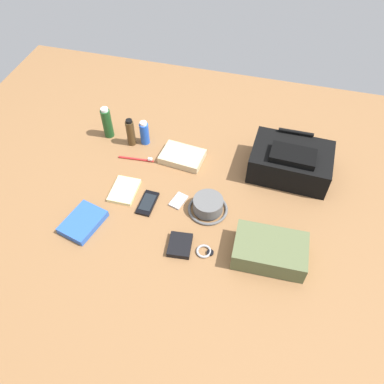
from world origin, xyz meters
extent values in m
cube|color=brown|center=(0.00, 0.00, -0.01)|extent=(2.64, 2.02, 0.02)
cube|color=black|center=(0.40, 0.27, 0.07)|extent=(0.37, 0.27, 0.14)
cube|color=black|center=(0.40, 0.22, 0.15)|extent=(0.20, 0.12, 0.03)
cylinder|color=black|center=(0.40, 0.38, 0.15)|extent=(0.16, 0.02, 0.02)
cube|color=#56603D|center=(0.37, -0.21, 0.04)|extent=(0.28, 0.19, 0.09)
cube|color=#454D30|center=(0.37, -0.11, 0.01)|extent=(0.27, 0.07, 0.01)
cylinder|color=#595959|center=(0.08, -0.05, 0.04)|extent=(0.13, 0.13, 0.06)
torus|color=#595959|center=(0.08, -0.05, 0.01)|extent=(0.17, 0.17, 0.01)
cylinder|color=#19471E|center=(-0.51, 0.29, 0.08)|extent=(0.05, 0.05, 0.16)
cylinder|color=silver|center=(-0.51, 0.29, 0.16)|extent=(0.04, 0.04, 0.01)
cylinder|color=#473319|center=(-0.38, 0.27, 0.07)|extent=(0.04, 0.04, 0.14)
cylinder|color=black|center=(-0.38, 0.27, 0.14)|extent=(0.03, 0.03, 0.01)
cylinder|color=blue|center=(-0.32, 0.29, 0.06)|extent=(0.04, 0.04, 0.11)
cylinder|color=silver|center=(-0.32, 0.29, 0.12)|extent=(0.03, 0.03, 0.01)
cube|color=blue|center=(-0.40, -0.25, 0.01)|extent=(0.17, 0.21, 0.03)
cube|color=white|center=(-0.40, -0.25, 0.01)|extent=(0.16, 0.20, 0.02)
cube|color=black|center=(-0.18, -0.08, 0.01)|extent=(0.07, 0.13, 0.01)
cube|color=black|center=(-0.18, -0.08, 0.01)|extent=(0.06, 0.09, 0.00)
cube|color=#B7B7BC|center=(-0.05, -0.04, 0.01)|extent=(0.07, 0.10, 0.01)
cylinder|color=silver|center=(-0.05, -0.05, 0.01)|extent=(0.03, 0.03, 0.00)
torus|color=#99999E|center=(0.12, -0.26, 0.01)|extent=(0.06, 0.06, 0.01)
cylinder|color=black|center=(0.14, -0.26, 0.01)|extent=(0.03, 0.03, 0.01)
cylinder|color=red|center=(-0.32, 0.16, 0.01)|extent=(0.17, 0.02, 0.01)
cube|color=white|center=(-0.25, 0.17, 0.02)|extent=(0.02, 0.01, 0.01)
cube|color=black|center=(0.02, -0.26, 0.01)|extent=(0.10, 0.12, 0.02)
cube|color=beige|center=(-0.30, -0.04, 0.01)|extent=(0.11, 0.15, 0.02)
cube|color=#C6B289|center=(-0.11, 0.22, 0.02)|extent=(0.21, 0.16, 0.04)
camera|label=1|loc=(0.28, -1.05, 1.33)|focal=36.06mm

